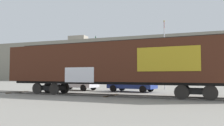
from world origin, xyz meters
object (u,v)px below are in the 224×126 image
freight_car (115,64)px  parked_car_white (76,83)px  flagpole (164,46)px  parked_car_blue (131,83)px

freight_car → parked_car_white: size_ratio=3.70×
flagpole → parked_car_blue: (-2.55, -4.64, -3.94)m
parked_car_blue → freight_car: bearing=-88.3°
freight_car → flagpole: 10.36m
freight_car → parked_car_blue: size_ratio=3.79×
freight_car → flagpole: flagpole is taller
freight_car → flagpole: size_ratio=2.34×
parked_car_white → parked_car_blue: parked_car_blue is taller
freight_car → parked_car_blue: 5.40m
flagpole → parked_car_white: size_ratio=1.58×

